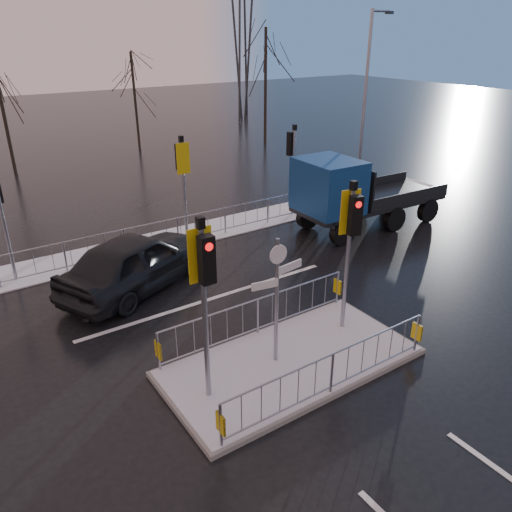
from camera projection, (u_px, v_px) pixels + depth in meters
ground at (291, 364)px, 11.77m from camera, size 120.00×120.00×0.00m
snow_verge at (147, 245)px, 18.25m from camera, size 30.00×2.00×0.04m
lane_markings at (299, 372)px, 11.52m from camera, size 8.00×11.38×0.01m
traffic_island at (290, 351)px, 11.61m from camera, size 6.00×3.04×4.15m
far_kerb_fixtures at (158, 222)px, 17.60m from camera, size 18.00×0.65×3.83m
car_far_lane at (137, 261)px, 14.96m from camera, size 5.55×4.00×1.76m
flatbed_truck at (346, 193)px, 18.92m from camera, size 6.41×2.52×2.94m
tree_far_b at (133, 82)px, 31.19m from camera, size 3.25×3.25×6.14m
tree_far_c at (266, 64)px, 32.61m from camera, size 4.00×4.00×7.55m
street_lamp_right at (366, 100)px, 21.76m from camera, size 1.25×0.18×8.00m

